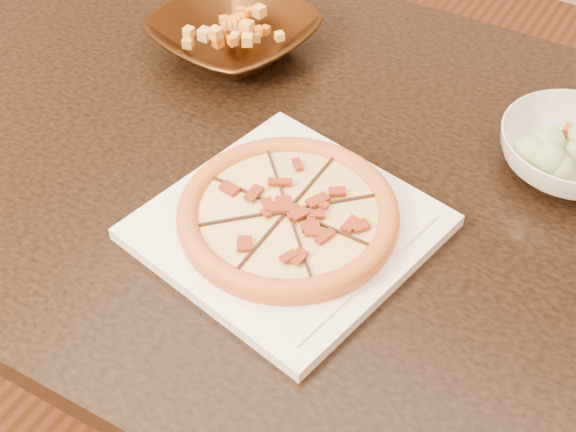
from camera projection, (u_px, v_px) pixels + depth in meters
name	position (u px, v px, depth m)	size (l,w,h in m)	color
floor	(202.00, 401.00, 1.73)	(4.00, 4.00, 0.02)	#5E2B1A
dining_table	(283.00, 199.00, 1.22)	(1.48, 0.97, 0.75)	black
plate	(288.00, 227.00, 1.03)	(0.38, 0.38, 0.02)	white
pizza	(288.00, 214.00, 1.01)	(0.28, 0.28, 0.03)	#BD6731
bronze_bowl	(233.00, 35.00, 1.30)	(0.25, 0.25, 0.06)	#3A210D
mixed_dish	(232.00, 11.00, 1.27)	(0.13, 0.12, 0.03)	tan
salad_bowl	(572.00, 152.00, 1.10)	(0.20, 0.20, 0.06)	silver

